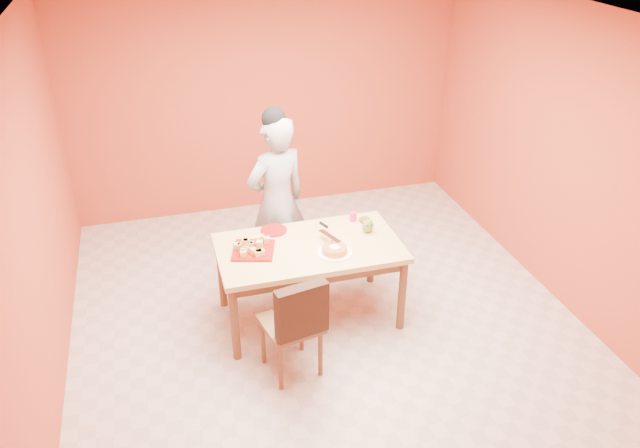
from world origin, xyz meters
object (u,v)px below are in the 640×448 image
object	(u,v)px
dining_table	(309,255)
dining_chair	(291,323)
person	(277,202)
red_dinner_plate	(274,230)
sponge_cake	(335,250)
magenta_glass	(353,216)
egg_ornament	(368,226)
checker_tin	(365,220)
pastry_platter	(254,250)

from	to	relation	value
dining_table	dining_chair	xyz separation A→B (m)	(-0.33, -0.67, -0.17)
dining_table	dining_chair	size ratio (longest dim) A/B	1.69
person	red_dinner_plate	distance (m)	0.39
sponge_cake	person	bearing A→B (deg)	109.05
red_dinner_plate	magenta_glass	distance (m)	0.75
egg_ornament	checker_tin	distance (m)	0.21
red_dinner_plate	person	bearing A→B (deg)	72.70
red_dinner_plate	egg_ornament	distance (m)	0.85
person	pastry_platter	size ratio (longest dim) A/B	4.95
dining_table	egg_ornament	world-z (taller)	egg_ornament
dining_chair	egg_ornament	xyz separation A→B (m)	(0.90, 0.75, 0.33)
sponge_cake	magenta_glass	bearing A→B (deg)	56.50
dining_table	checker_tin	world-z (taller)	checker_tin
dining_chair	pastry_platter	xyz separation A→B (m)	(-0.15, 0.71, 0.28)
red_dinner_plate	sponge_cake	size ratio (longest dim) A/B	1.12
pastry_platter	magenta_glass	size ratio (longest dim) A/B	3.87
pastry_platter	sponge_cake	bearing A→B (deg)	-18.61
dining_chair	magenta_glass	size ratio (longest dim) A/B	10.57
dining_chair	pastry_platter	world-z (taller)	dining_chair
pastry_platter	red_dinner_plate	size ratio (longest dim) A/B	1.44
red_dinner_plate	magenta_glass	size ratio (longest dim) A/B	2.68
person	sponge_cake	size ratio (longest dim) A/B	7.99
sponge_cake	magenta_glass	xyz separation A→B (m)	(0.34, 0.51, 0.01)
dining_chair	red_dinner_plate	size ratio (longest dim) A/B	3.94
red_dinner_plate	checker_tin	xyz separation A→B (m)	(0.85, -0.06, 0.01)
dining_table	sponge_cake	bearing A→B (deg)	-45.57
dining_table	egg_ornament	xyz separation A→B (m)	(0.57, 0.08, 0.16)
dining_chair	sponge_cake	bearing A→B (deg)	32.68
sponge_cake	egg_ornament	distance (m)	0.48
dining_table	person	size ratio (longest dim) A/B	0.93
dining_chair	red_dinner_plate	distance (m)	1.05
dining_table	pastry_platter	size ratio (longest dim) A/B	4.60
pastry_platter	red_dinner_plate	xyz separation A→B (m)	(0.24, 0.30, -0.00)
dining_table	person	distance (m)	0.74
pastry_platter	egg_ornament	bearing A→B (deg)	2.27
dining_chair	red_dinner_plate	world-z (taller)	dining_chair
dining_chair	magenta_glass	xyz separation A→B (m)	(0.84, 0.99, 0.31)
egg_ornament	sponge_cake	bearing A→B (deg)	-159.25
pastry_platter	sponge_cake	world-z (taller)	sponge_cake
dining_table	sponge_cake	xyz separation A→B (m)	(0.18, -0.18, 0.13)
dining_chair	red_dinner_plate	bearing A→B (deg)	73.77
pastry_platter	red_dinner_plate	distance (m)	0.39
magenta_glass	person	bearing A→B (deg)	149.54
sponge_cake	red_dinner_plate	bearing A→B (deg)	128.69
red_dinner_plate	egg_ornament	world-z (taller)	egg_ornament
sponge_cake	egg_ornament	size ratio (longest dim) A/B	1.64
person	sponge_cake	xyz separation A→B (m)	(0.31, -0.88, -0.06)
dining_table	person	xyz separation A→B (m)	(-0.13, 0.70, 0.20)
magenta_glass	red_dinner_plate	bearing A→B (deg)	178.87
person	pastry_platter	xyz separation A→B (m)	(-0.35, -0.66, -0.09)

